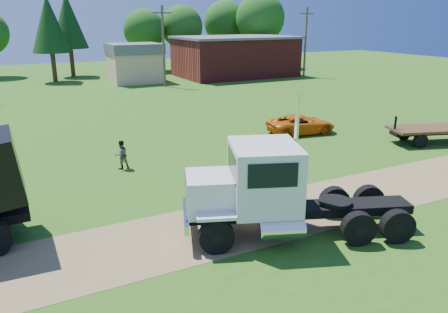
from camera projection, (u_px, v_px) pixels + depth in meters
name	position (u px, v px, depth m)	size (l,w,h in m)	color
ground	(312.00, 206.00, 18.69)	(140.00, 140.00, 0.00)	#2A5612
dirt_track	(312.00, 206.00, 18.69)	(120.00, 4.20, 0.01)	brown
white_semi_tractor	(266.00, 190.00, 15.75)	(8.58, 5.37, 5.12)	black
orange_pickup	(301.00, 124.00, 30.16)	(2.18, 4.73, 1.31)	#CD5909
flatbed_trailer	(445.00, 130.00, 27.97)	(7.47, 4.27, 1.83)	#3C2413
spectator_b	(121.00, 155.00, 23.05)	(0.75, 0.59, 1.55)	#999999
brick_building	(235.00, 56.00, 59.61)	(15.40, 10.40, 5.30)	maroon
tan_shed	(135.00, 63.00, 53.59)	(6.20, 5.40, 4.70)	tan
utility_poles	(163.00, 45.00, 49.53)	(42.20, 0.28, 9.00)	#443826
tree_row	(144.00, 25.00, 63.14)	(55.06, 14.77, 11.47)	#321E14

